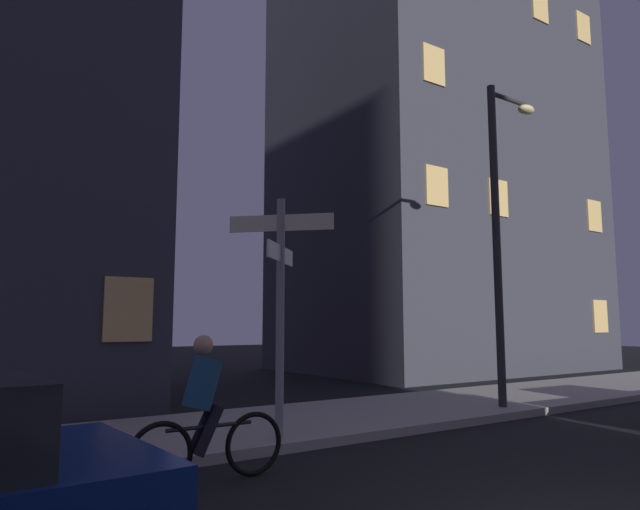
{
  "coord_description": "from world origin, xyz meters",
  "views": [
    {
      "loc": [
        -4.19,
        -1.87,
        1.74
      ],
      "look_at": [
        0.3,
        4.75,
        2.7
      ],
      "focal_mm": 31.8,
      "sensor_mm": 36.0,
      "label": 1
    }
  ],
  "objects": [
    {
      "name": "building_right_block",
      "position": [
        12.13,
        13.89,
        9.08
      ],
      "size": [
        11.21,
        8.19,
        18.16
      ],
      "color": "#383842",
      "rests_on": "ground_plane"
    },
    {
      "name": "signpost",
      "position": [
        -0.1,
        5.19,
        2.18
      ],
      "size": [
        1.12,
        1.12,
        3.4
      ],
      "color": "gray",
      "rests_on": "sidewalk_kerb"
    },
    {
      "name": "cyclist",
      "position": [
        -1.64,
        4.13,
        0.75
      ],
      "size": [
        1.82,
        0.32,
        1.61
      ],
      "color": "black",
      "rests_on": "ground_plane"
    },
    {
      "name": "street_lamp",
      "position": [
        5.18,
        5.41,
        3.91
      ],
      "size": [
        1.45,
        0.28,
        6.47
      ],
      "color": "#2D2D30",
      "rests_on": "sidewalk_kerb"
    },
    {
      "name": "sidewalk_kerb",
      "position": [
        0.0,
        6.49,
        0.07
      ],
      "size": [
        40.0,
        3.26,
        0.14
      ],
      "primitive_type": "cube",
      "color": "#9E9991",
      "rests_on": "ground_plane"
    }
  ]
}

